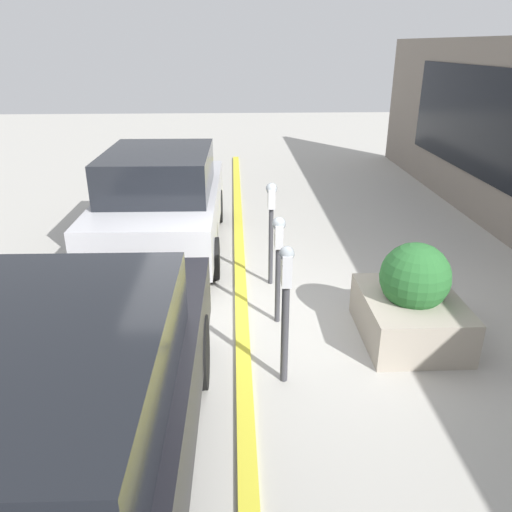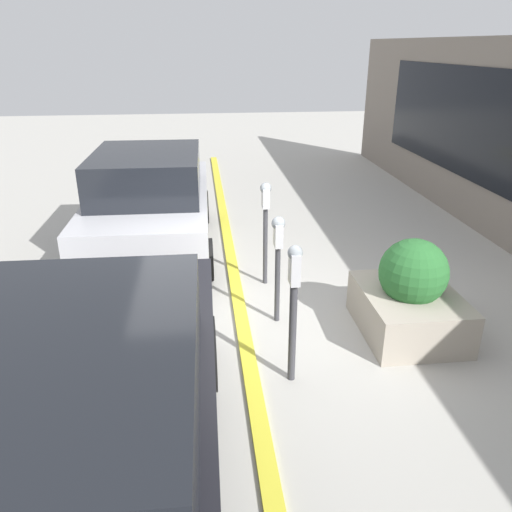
{
  "view_description": "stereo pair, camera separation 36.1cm",
  "coord_description": "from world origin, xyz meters",
  "px_view_note": "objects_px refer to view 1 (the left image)",
  "views": [
    {
      "loc": [
        -5.23,
        0.15,
        3.11
      ],
      "look_at": [
        0.0,
        -0.09,
        0.88
      ],
      "focal_mm": 35.0,
      "sensor_mm": 36.0,
      "label": 1
    },
    {
      "loc": [
        -5.2,
        0.51,
        3.11
      ],
      "look_at": [
        0.0,
        -0.09,
        0.88
      ],
      "focal_mm": 35.0,
      "sensor_mm": 36.0,
      "label": 2
    }
  ],
  "objects_px": {
    "parking_meter_nearest": "(286,296)",
    "parked_car_front": "(55,420)",
    "parking_meter_middle": "(271,214)",
    "planter_box": "(412,302)",
    "parked_car_middle": "(162,200)",
    "parking_meter_second": "(278,248)"
  },
  "relations": [
    {
      "from": "parking_meter_middle",
      "to": "planter_box",
      "type": "relative_size",
      "value": 1.11
    },
    {
      "from": "parking_meter_middle",
      "to": "parked_car_middle",
      "type": "relative_size",
      "value": 0.36
    },
    {
      "from": "parking_meter_nearest",
      "to": "parking_meter_middle",
      "type": "relative_size",
      "value": 1.0
    },
    {
      "from": "parking_meter_nearest",
      "to": "parking_meter_second",
      "type": "xyz_separation_m",
      "value": [
        1.16,
        -0.03,
        0.02
      ]
    },
    {
      "from": "planter_box",
      "to": "parked_car_middle",
      "type": "bearing_deg",
      "value": 47.22
    },
    {
      "from": "parked_car_front",
      "to": "parked_car_middle",
      "type": "relative_size",
      "value": 1.12
    },
    {
      "from": "parking_meter_second",
      "to": "parked_car_middle",
      "type": "xyz_separation_m",
      "value": [
        2.45,
        1.65,
        -0.14
      ]
    },
    {
      "from": "parking_meter_middle",
      "to": "planter_box",
      "type": "distance_m",
      "value": 2.16
    },
    {
      "from": "parking_meter_second",
      "to": "parked_car_front",
      "type": "height_order",
      "value": "parked_car_front"
    },
    {
      "from": "parked_car_front",
      "to": "parking_meter_second",
      "type": "bearing_deg",
      "value": -32.08
    },
    {
      "from": "parking_meter_nearest",
      "to": "planter_box",
      "type": "relative_size",
      "value": 1.1
    },
    {
      "from": "parking_meter_nearest",
      "to": "parked_car_middle",
      "type": "relative_size",
      "value": 0.36
    },
    {
      "from": "parking_meter_nearest",
      "to": "parking_meter_second",
      "type": "relative_size",
      "value": 1.09
    },
    {
      "from": "parking_meter_middle",
      "to": "planter_box",
      "type": "xyz_separation_m",
      "value": [
        -1.47,
        -1.47,
        -0.58
      ]
    },
    {
      "from": "parking_meter_nearest",
      "to": "parking_meter_second",
      "type": "height_order",
      "value": "parking_meter_nearest"
    },
    {
      "from": "planter_box",
      "to": "parked_car_front",
      "type": "bearing_deg",
      "value": 124.71
    },
    {
      "from": "parked_car_middle",
      "to": "planter_box",
      "type": "bearing_deg",
      "value": -131.84
    },
    {
      "from": "parking_meter_second",
      "to": "parking_meter_middle",
      "type": "xyz_separation_m",
      "value": [
        1.04,
        0.01,
        0.07
      ]
    },
    {
      "from": "parking_meter_nearest",
      "to": "parked_car_front",
      "type": "relative_size",
      "value": 0.32
    },
    {
      "from": "parking_meter_second",
      "to": "parking_meter_middle",
      "type": "distance_m",
      "value": 1.04
    },
    {
      "from": "parked_car_middle",
      "to": "parking_meter_second",
      "type": "bearing_deg",
      "value": -145.17
    },
    {
      "from": "planter_box",
      "to": "parked_car_front",
      "type": "relative_size",
      "value": 0.29
    }
  ]
}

